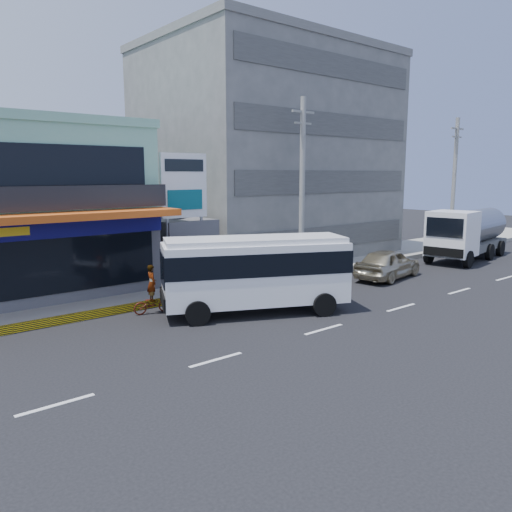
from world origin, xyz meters
The scene contains 12 objects.
ground centered at (0.00, 0.00, 0.00)m, with size 120.00×120.00×0.00m, color black.
sidewalk centered at (5.00, 9.50, 0.15)m, with size 70.00×5.00×0.30m, color gray.
concrete_building centered at (10.00, 15.00, 7.00)m, with size 16.00×12.00×14.00m, color gray.
gap_structure centered at (0.00, 12.00, 1.75)m, with size 3.00×6.00×3.50m, color #4D4D53.
satellite_dish centered at (0.00, 11.00, 3.58)m, with size 1.50×1.50×0.15m, color slate.
billboard centered at (-0.50, 9.20, 4.93)m, with size 2.60×0.18×6.90m.
utility_pole_near centered at (6.00, 7.40, 5.15)m, with size 1.60×0.30×10.00m.
utility_pole_far centered at (22.00, 7.40, 5.15)m, with size 1.60×0.30×10.00m.
minibus centered at (-0.54, 3.47, 1.94)m, with size 8.10×5.53×3.25m.
sedan centered at (9.80, 4.24, 0.86)m, with size 2.03×5.04×1.72m, color #C0B492.
tanker_truck centered at (19.30, 4.67, 1.88)m, with size 9.17×3.97×3.50m.
motorcycle_rider centered at (-4.00, 6.19, 0.70)m, with size 1.71×0.80×2.11m.
Camera 1 is at (-13.62, -12.57, 5.88)m, focal length 35.00 mm.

